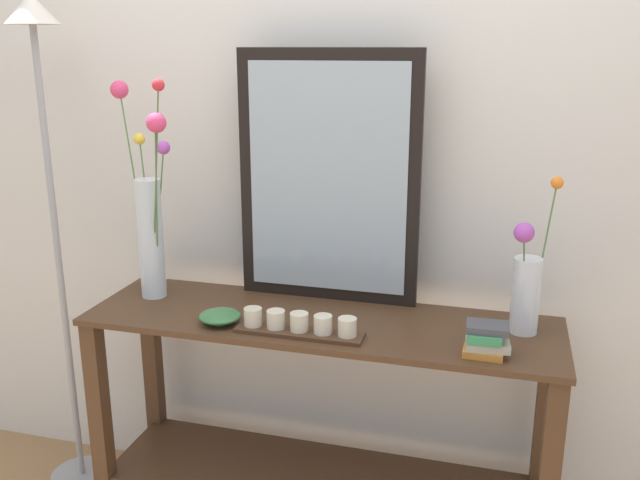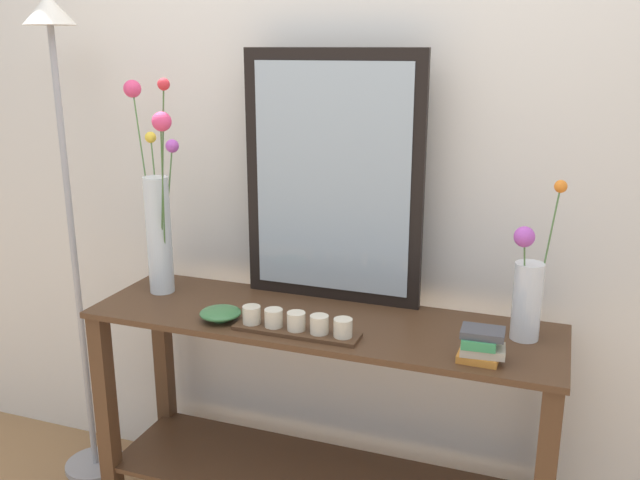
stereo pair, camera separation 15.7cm
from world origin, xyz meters
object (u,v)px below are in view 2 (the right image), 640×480
Objects in this scene: tall_vase_left at (158,213)px; vase_right at (528,292)px; console_table at (320,407)px; book_stack at (481,345)px; floor_lamp at (65,169)px; decorative_bowl at (221,313)px; candle_tray at (296,325)px; mirror_leaning at (332,179)px.

tall_vase_left is 1.24m from vase_right.
book_stack is (0.52, -0.14, 0.36)m from console_table.
floor_lamp is at bearing 174.33° from tall_vase_left.
tall_vase_left is 1.17m from book_stack.
floor_lamp reaches higher than decorative_bowl.
vase_right is 0.69m from candle_tray.
book_stack reaches higher than decorative_bowl.
console_table is 3.85× the size of candle_tray.
vase_right reaches higher than console_table.
mirror_leaning is 0.71m from vase_right.
candle_tray is 1.08m from floor_lamp.
decorative_bowl is at bearing -27.85° from tall_vase_left.
vase_right is at bearing -11.15° from mirror_leaning.
mirror_leaning is 0.62m from tall_vase_left.
console_table is 0.37m from candle_tray.
floor_lamp is at bearing 178.98° from vase_right.
book_stack is at bearing -30.78° from mirror_leaning.
candle_tray is 3.01× the size of book_stack.
decorative_bowl is at bearing -16.08° from floor_lamp.
vase_right is at bearing 0.52° from tall_vase_left.
mirror_leaning is at bearing 89.40° from candle_tray.
console_table is 0.46m from decorative_bowl.
tall_vase_left reaches higher than candle_tray.
decorative_bowl is 1.01× the size of book_stack.
tall_vase_left is 1.90× the size of candle_tray.
tall_vase_left reaches higher than decorative_bowl.
tall_vase_left is 0.43m from floor_lamp.
tall_vase_left is 5.63× the size of decorative_bowl.
decorative_bowl is (-0.26, 0.01, -0.00)m from candle_tray.
book_stack is 0.07× the size of floor_lamp.
tall_vase_left is at bearing -5.67° from floor_lamp.
tall_vase_left reaches higher than console_table.
floor_lamp reaches higher than vase_right.
console_table is 1.81× the size of mirror_leaning.
mirror_leaning is 1.00m from floor_lamp.
console_table is 11.60× the size of book_stack.
candle_tray is at bearing -163.39° from vase_right.
mirror_leaning is at bearing 97.46° from console_table.
decorative_bowl is at bearing -130.91° from mirror_leaning.
floor_lamp reaches higher than console_table.
decorative_bowl is 0.07× the size of floor_lamp.
mirror_leaning is at bearing 5.63° from floor_lamp.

